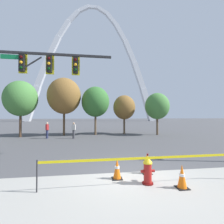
{
  "coord_description": "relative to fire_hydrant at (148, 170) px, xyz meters",
  "views": [
    {
      "loc": [
        -1.44,
        -6.18,
        2.24
      ],
      "look_at": [
        0.14,
        5.0,
        2.5
      ],
      "focal_mm": 26.01,
      "sensor_mm": 36.0,
      "label": 1
    }
  ],
  "objects": [
    {
      "name": "caution_tape_barrier",
      "position": [
        -0.2,
        -0.08,
        0.2
      ],
      "size": [
        6.46,
        0.13,
        0.95
      ],
      "color": "#232326",
      "rests_on": "ground"
    },
    {
      "name": "ground_plane",
      "position": [
        -0.47,
        1.03,
        -0.47
      ],
      "size": [
        240.0,
        240.0,
        0.0
      ],
      "primitive_type": "plane",
      "color": "#474749"
    },
    {
      "name": "traffic_cone_mid_sidewalk",
      "position": [
        0.3,
        0.92,
        -0.11
      ],
      "size": [
        0.36,
        0.36,
        0.73
      ],
      "color": "black",
      "rests_on": "ground"
    },
    {
      "name": "fire_hydrant",
      "position": [
        0.0,
        0.0,
        0.0
      ],
      "size": [
        0.46,
        0.48,
        0.99
      ],
      "color": "#5E0F0D",
      "rests_on": "ground"
    },
    {
      "name": "traffic_cone_curb_edge",
      "position": [
        0.94,
        -0.47,
        -0.11
      ],
      "size": [
        0.36,
        0.36,
        0.73
      ],
      "color": "black",
      "rests_on": "ground"
    },
    {
      "name": "traffic_cone_by_hydrant",
      "position": [
        -0.92,
        0.55,
        -0.11
      ],
      "size": [
        0.36,
        0.36,
        0.73
      ],
      "color": "black",
      "rests_on": "ground"
    },
    {
      "name": "traffic_signal_gantry",
      "position": [
        -5.12,
        4.0,
        3.8
      ],
      "size": [
        6.42,
        0.44,
        6.0
      ],
      "color": "#232326",
      "rests_on": "ground"
    },
    {
      "name": "tree_right_mid",
      "position": [
        6.01,
        12.92,
        2.89
      ],
      "size": [
        2.81,
        2.81,
        4.92
      ],
      "color": "brown",
      "rests_on": "ground"
    },
    {
      "name": "monument_arch",
      "position": [
        -0.47,
        62.86,
        21.14
      ],
      "size": [
        54.08,
        2.41,
        49.23
      ],
      "color": "silver",
      "rests_on": "ground"
    },
    {
      "name": "pedestrian_standing_center",
      "position": [
        -6.01,
        11.61,
        0.35
      ],
      "size": [
        0.36,
        0.39,
        1.59
      ],
      "color": "#232847",
      "rests_on": "ground"
    },
    {
      "name": "tree_far_left",
      "position": [
        -9.02,
        12.98,
        3.57
      ],
      "size": [
        3.37,
        3.37,
        5.9
      ],
      "color": "#473323",
      "rests_on": "ground"
    },
    {
      "name": "pedestrian_walking_left",
      "position": [
        -3.4,
        11.12,
        0.35
      ],
      "size": [
        0.38,
        0.28,
        1.59
      ],
      "color": "#38383D",
      "rests_on": "ground"
    },
    {
      "name": "tree_center_right",
      "position": [
        2.44,
        14.67,
        2.81
      ],
      "size": [
        2.74,
        2.74,
        4.8
      ],
      "color": "brown",
      "rests_on": "ground"
    },
    {
      "name": "tree_left_mid",
      "position": [
        -4.73,
        13.88,
        4.03
      ],
      "size": [
        3.75,
        3.75,
        6.56
      ],
      "color": "brown",
      "rests_on": "ground"
    },
    {
      "name": "tree_center_left",
      "position": [
        -1.17,
        14.0,
        3.41
      ],
      "size": [
        3.24,
        3.24,
        5.67
      ],
      "color": "brown",
      "rests_on": "ground"
    }
  ]
}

